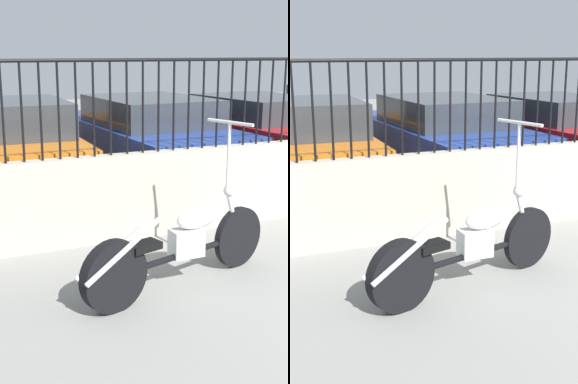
% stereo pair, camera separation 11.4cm
% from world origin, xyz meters
% --- Properties ---
extents(motorcycle_black, '(2.02, 0.78, 1.42)m').
position_xyz_m(motorcycle_black, '(-2.67, 1.27, 0.38)').
color(motorcycle_black, black).
rests_on(motorcycle_black, ground_plane).
extents(car_orange, '(1.88, 4.12, 1.30)m').
position_xyz_m(car_orange, '(-3.26, 5.66, 0.66)').
color(car_orange, black).
rests_on(car_orange, ground_plane).
extents(car_blue, '(1.95, 4.58, 1.29)m').
position_xyz_m(car_blue, '(-1.09, 5.57, 0.66)').
color(car_blue, black).
rests_on(car_blue, ground_plane).
extents(car_red, '(2.17, 4.41, 1.25)m').
position_xyz_m(car_red, '(1.02, 5.51, 0.64)').
color(car_red, black).
rests_on(car_red, ground_plane).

